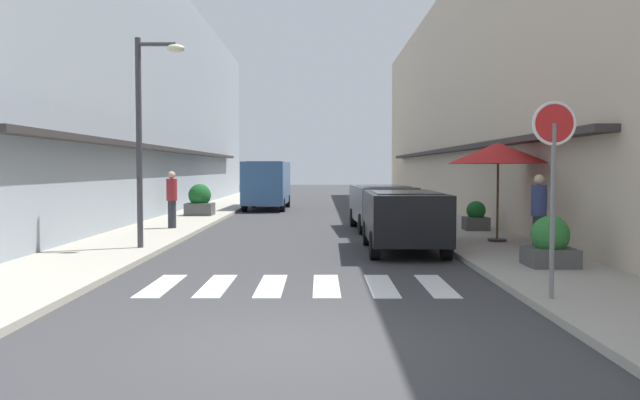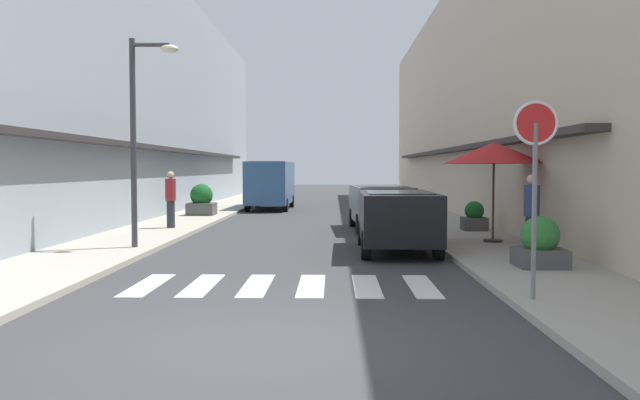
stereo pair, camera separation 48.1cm
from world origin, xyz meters
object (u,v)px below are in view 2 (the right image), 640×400
object	(u,v)px
planter_midblock	(474,217)
planter_far	(202,201)
delivery_van	(271,181)
planter_corner	(540,245)
cafe_umbrella	(494,153)
pedestrian_walking_far	(171,198)
parked_car_mid	(380,202)
round_street_sign	(535,147)
pedestrian_walking_near	(532,212)
street_lamp	(141,119)
parked_car_near	(397,214)

from	to	relation	value
planter_midblock	planter_far	world-z (taller)	planter_far
delivery_van	planter_midblock	world-z (taller)	delivery_van
planter_corner	delivery_van	bearing A→B (deg)	110.16
cafe_umbrella	planter_midblock	size ratio (longest dim) A/B	2.92
pedestrian_walking_far	parked_car_mid	bearing A→B (deg)	-98.77
round_street_sign	planter_midblock	distance (m)	10.83
pedestrian_walking_near	street_lamp	bearing A→B (deg)	167.85
planter_corner	parked_car_near	bearing A→B (deg)	129.01
parked_car_mid	planter_far	world-z (taller)	parked_car_mid
parked_car_near	planter_midblock	xyz separation A→B (m)	(2.81, 4.38, -0.40)
planter_far	delivery_van	bearing A→B (deg)	67.41
cafe_umbrella	parked_car_near	bearing A→B (deg)	-154.18
delivery_van	planter_far	bearing A→B (deg)	-112.59
parked_car_mid	street_lamp	xyz separation A→B (m)	(-6.18, -5.63, 2.29)
round_street_sign	pedestrian_walking_near	size ratio (longest dim) A/B	1.63
pedestrian_walking_near	round_street_sign	bearing A→B (deg)	-110.99
cafe_umbrella	pedestrian_walking_far	xyz separation A→B (m)	(-9.40, 3.78, -1.34)
street_lamp	round_street_sign	bearing A→B (deg)	-39.03
cafe_umbrella	planter_midblock	xyz separation A→B (m)	(0.19, 3.11, -1.91)
planter_far	planter_corner	bearing A→B (deg)	-55.72
parked_car_near	pedestrian_walking_near	xyz separation A→B (m)	(2.84, -1.30, 0.14)
delivery_van	round_street_sign	xyz separation A→B (m)	(6.02, -22.52, 0.93)
street_lamp	pedestrian_walking_far	bearing A→B (deg)	96.71
parked_car_mid	street_lamp	size ratio (longest dim) A/B	0.85
planter_corner	pedestrian_walking_near	distance (m)	1.86
parked_car_near	delivery_van	xyz separation A→B (m)	(-4.64, 16.33, 0.48)
cafe_umbrella	planter_far	world-z (taller)	cafe_umbrella
round_street_sign	cafe_umbrella	distance (m)	7.57
planter_far	cafe_umbrella	bearing A→B (deg)	-44.79
planter_far	parked_car_mid	bearing A→B (deg)	-36.90
delivery_van	street_lamp	size ratio (longest dim) A/B	1.08
parked_car_near	pedestrian_walking_near	size ratio (longest dim) A/B	2.34
parked_car_mid	pedestrian_walking_near	world-z (taller)	pedestrian_walking_near
planter_corner	pedestrian_walking_far	xyz separation A→B (m)	(-9.25, 8.10, 0.54)
delivery_van	planter_midblock	distance (m)	14.11
planter_corner	pedestrian_walking_far	distance (m)	12.31
pedestrian_walking_near	planter_far	bearing A→B (deg)	124.64
parked_car_near	planter_corner	bearing A→B (deg)	-50.99
pedestrian_walking_far	round_street_sign	bearing A→B (deg)	-157.09
parked_car_mid	round_street_sign	distance (m)	11.91
parked_car_near	planter_far	xyz separation A→B (m)	(-6.95, 10.78, -0.23)
street_lamp	planter_midblock	world-z (taller)	street_lamp
planter_far	parked_car_near	bearing A→B (deg)	-57.16
parked_car_near	pedestrian_walking_near	bearing A→B (deg)	-24.63
planter_corner	planter_midblock	xyz separation A→B (m)	(0.34, 7.43, -0.03)
parked_car_mid	delivery_van	xyz separation A→B (m)	(-4.64, 10.77, 0.48)
parked_car_mid	planter_midblock	distance (m)	3.08
street_lamp	pedestrian_walking_near	bearing A→B (deg)	-7.76
delivery_van	cafe_umbrella	size ratio (longest dim) A/B	2.06
street_lamp	parked_car_near	bearing A→B (deg)	0.67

